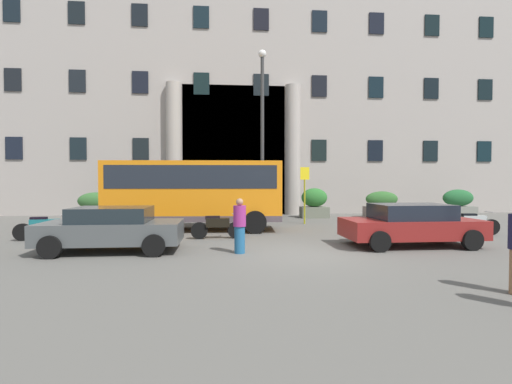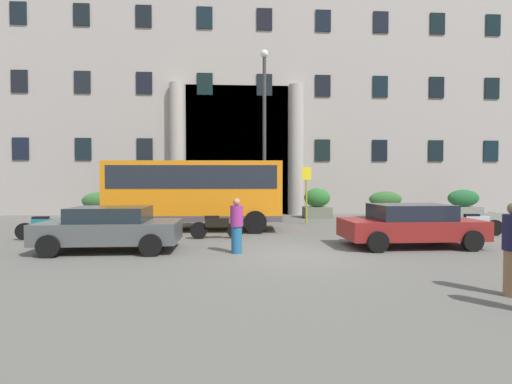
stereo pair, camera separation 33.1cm
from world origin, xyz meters
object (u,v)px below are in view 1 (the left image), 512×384
object	(u,v)px
hedge_planter_entrance_right	(458,204)
lamppost_plaza_centre	(262,124)
orange_minibus	(195,190)
pedestrian_child_trailing	(240,226)
hedge_planter_far_west	(314,203)
parked_compact_extra	(411,224)
bus_stop_sign	(305,189)
hedge_planter_far_east	(96,206)
motorcycle_near_kerb	(216,226)
parked_sedan_far	(112,228)
hedge_planter_east	(382,205)
hedge_planter_entrance_left	(237,206)
scooter_by_planter	(473,223)
motorcycle_far_end	(43,227)

from	to	relation	value
hedge_planter_entrance_right	lamppost_plaza_centre	xyz separation A→B (m)	(-11.58, -1.56, 4.25)
orange_minibus	pedestrian_child_trailing	size ratio (longest dim) A/B	4.63
hedge_planter_far_west	parked_compact_extra	world-z (taller)	hedge_planter_far_west
bus_stop_sign	pedestrian_child_trailing	distance (m)	8.01
hedge_planter_far_west	pedestrian_child_trailing	world-z (taller)	hedge_planter_far_west
hedge_planter_far_east	lamppost_plaza_centre	size ratio (longest dim) A/B	0.23
lamppost_plaza_centre	motorcycle_near_kerb	bearing A→B (deg)	-111.19
hedge_planter_far_east	parked_sedan_far	bearing A→B (deg)	-68.94
hedge_planter_far_west	parked_compact_extra	xyz separation A→B (m)	(0.84, -9.43, -0.12)
hedge_planter_entrance_right	hedge_planter_east	size ratio (longest dim) A/B	0.97
parked_sedan_far	hedge_planter_entrance_left	bearing A→B (deg)	67.59
pedestrian_child_trailing	hedge_planter_east	bearing A→B (deg)	87.88
parked_sedan_far	lamppost_plaza_centre	distance (m)	10.41
hedge_planter_far_east	lamppost_plaza_centre	world-z (taller)	lamppost_plaza_centre
hedge_planter_entrance_left	scooter_by_planter	size ratio (longest dim) A/B	0.89
hedge_planter_far_west	pedestrian_child_trailing	xyz separation A→B (m)	(-4.62, -10.22, -0.03)
hedge_planter_far_west	scooter_by_planter	size ratio (longest dim) A/B	0.85
orange_minibus	lamppost_plaza_centre	distance (m)	5.61
bus_stop_sign	motorcycle_near_kerb	bearing A→B (deg)	-133.22
parked_sedan_far	scooter_by_planter	world-z (taller)	parked_sedan_far
parked_compact_extra	motorcycle_far_end	size ratio (longest dim) A/B	2.07
bus_stop_sign	parked_compact_extra	world-z (taller)	bus_stop_sign
hedge_planter_far_east	motorcycle_far_end	world-z (taller)	hedge_planter_far_east
motorcycle_near_kerb	lamppost_plaza_centre	world-z (taller)	lamppost_plaza_centre
parked_compact_extra	parked_sedan_far	bearing A→B (deg)	-179.31
hedge_planter_east	hedge_planter_entrance_left	xyz separation A→B (m)	(-8.28, 0.34, -0.05)
hedge_planter_east	motorcycle_far_end	bearing A→B (deg)	-154.72
orange_minibus	hedge_planter_far_west	world-z (taller)	orange_minibus
orange_minibus	hedge_planter_east	world-z (taller)	orange_minibus
parked_sedan_far	lamppost_plaza_centre	xyz separation A→B (m)	(5.18, 7.92, 4.34)
hedge_planter_far_east	parked_sedan_far	world-z (taller)	hedge_planter_far_east
hedge_planter_entrance_right	scooter_by_planter	xyz separation A→B (m)	(-4.00, -7.06, -0.31)
parked_compact_extra	motorcycle_far_end	xyz separation A→B (m)	(-12.19, 2.09, -0.23)
hedge_planter_far_east	motorcycle_near_kerb	distance (m)	10.07
hedge_planter_far_east	parked_sedan_far	size ratio (longest dim) A/B	0.50
hedge_planter_far_east	hedge_planter_entrance_right	xyz separation A→B (m)	(20.51, -0.25, 0.06)
orange_minibus	motorcycle_far_end	size ratio (longest dim) A/B	3.56
bus_stop_sign	lamppost_plaza_centre	xyz separation A→B (m)	(-1.94, 1.28, 3.33)
hedge_planter_entrance_right	motorcycle_near_kerb	world-z (taller)	hedge_planter_entrance_right
bus_stop_sign	hedge_planter_entrance_left	size ratio (longest dim) A/B	1.57
hedge_planter_far_east	hedge_planter_east	bearing A→B (deg)	-0.76
hedge_planter_entrance_right	parked_compact_extra	size ratio (longest dim) A/B	0.45
motorcycle_far_end	lamppost_plaza_centre	size ratio (longest dim) A/B	0.23
hedge_planter_entrance_left	pedestrian_child_trailing	distance (m)	10.42
scooter_by_planter	hedge_planter_entrance_right	bearing A→B (deg)	65.86
bus_stop_sign	hedge_planter_entrance_right	size ratio (longest dim) A/B	1.44
hedge_planter_entrance_right	lamppost_plaza_centre	world-z (taller)	lamppost_plaza_centre
hedge_planter_entrance_left	parked_sedan_far	distance (m)	10.60
hedge_planter_entrance_left	motorcycle_far_end	distance (m)	10.25
hedge_planter_east	lamppost_plaza_centre	distance (m)	8.39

